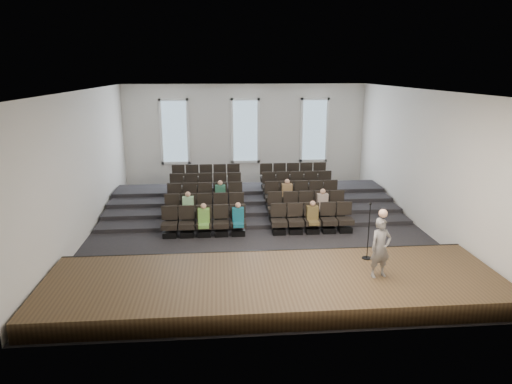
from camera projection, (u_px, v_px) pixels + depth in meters
ground at (257, 229)px, 16.81m from camera, size 14.00×14.00×0.00m
ceiling at (257, 90)px, 15.51m from camera, size 12.00×14.00×0.02m
wall_back at (245, 135)px, 22.91m from camera, size 12.00×0.04×5.00m
wall_front at (287, 229)px, 9.40m from camera, size 12.00×0.04×5.00m
wall_left at (83, 165)px, 15.67m from camera, size 0.04×14.00×5.00m
wall_right at (421, 159)px, 16.64m from camera, size 0.04×14.00×5.00m
stage at (274, 286)px, 11.84m from camera, size 11.80×3.60×0.50m
stage_lip at (267, 258)px, 13.54m from camera, size 11.80×0.06×0.52m
risers at (251, 200)px, 19.81m from camera, size 11.80×4.80×0.60m
seating_rows at (254, 199)px, 18.11m from camera, size 6.80×4.70×1.67m
windows at (245, 131)px, 22.80m from camera, size 8.44×0.10×3.24m
audience at (254, 205)px, 16.88m from camera, size 5.45×2.64×1.10m
speaker at (381, 248)px, 11.60m from camera, size 0.64×0.49×1.57m
mic_stand at (368, 242)px, 12.79m from camera, size 0.28×0.28×1.65m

